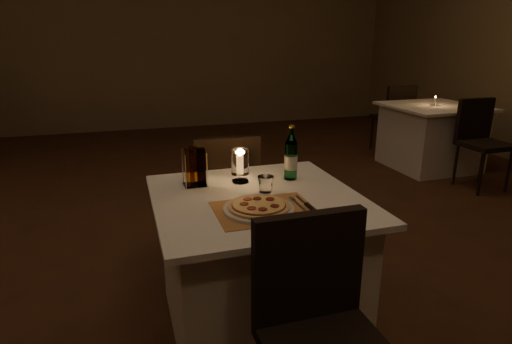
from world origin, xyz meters
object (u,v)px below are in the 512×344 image
object	(u,v)px
chair_near	(319,316)
neighbor_table_right	(430,136)
main_table	(257,263)
pizza	(259,206)
plate	(259,209)
hurricane_candle	(240,163)
water_bottle	(291,158)
tumbler	(266,184)
chair_far	(224,187)

from	to	relation	value
chair_near	neighbor_table_right	xyz separation A→B (m)	(2.84, 2.92, -0.18)
main_table	pizza	world-z (taller)	pizza
plate	hurricane_candle	distance (m)	0.43
water_bottle	neighbor_table_right	distance (m)	3.30
plate	pizza	xyz separation A→B (m)	(-0.00, 0.00, 0.02)
tumbler	neighbor_table_right	size ratio (longest dim) A/B	0.08
plate	pizza	world-z (taller)	pizza
chair_far	pizza	xyz separation A→B (m)	(-0.05, -0.89, 0.22)
water_bottle	chair_near	bearing A→B (deg)	-105.62
main_table	tumbler	bearing A→B (deg)	41.08
chair_far	neighbor_table_right	xyz separation A→B (m)	(2.84, 1.49, -0.18)
main_table	plate	distance (m)	0.42
chair_far	plate	world-z (taller)	chair_far
pizza	tumbler	world-z (taller)	tumbler
water_bottle	neighbor_table_right	size ratio (longest dim) A/B	0.30
main_table	hurricane_candle	bearing A→B (deg)	95.06
water_bottle	neighbor_table_right	world-z (taller)	water_bottle
main_table	pizza	size ratio (longest dim) A/B	3.57
main_table	chair_near	xyz separation A→B (m)	(0.00, -0.71, 0.18)
tumbler	hurricane_candle	distance (m)	0.21
chair_near	water_bottle	world-z (taller)	water_bottle
chair_near	chair_far	world-z (taller)	same
neighbor_table_right	tumbler	bearing A→B (deg)	-142.23
water_bottle	tumbler	bearing A→B (deg)	-142.12
main_table	tumbler	distance (m)	0.41
plate	hurricane_candle	xyz separation A→B (m)	(0.03, 0.42, 0.10)
pizza	neighbor_table_right	distance (m)	3.77
neighbor_table_right	hurricane_candle	bearing A→B (deg)	-145.47
main_table	neighbor_table_right	distance (m)	3.59
tumbler	neighbor_table_right	xyz separation A→B (m)	(2.78, 2.15, -0.41)
neighbor_table_right	main_table	bearing A→B (deg)	-142.16
chair_far	plate	xyz separation A→B (m)	(-0.05, -0.89, 0.20)
chair_near	tumbler	world-z (taller)	chair_near
chair_near	pizza	world-z (taller)	chair_near
main_table	chair_near	bearing A→B (deg)	-90.00
chair_far	tumbler	size ratio (longest dim) A/B	11.03
pizza	hurricane_candle	world-z (taller)	hurricane_candle
chair_far	tumbler	distance (m)	0.70
tumbler	hurricane_candle	world-z (taller)	hurricane_candle
chair_near	plate	bearing A→B (deg)	95.35
plate	main_table	bearing A→B (deg)	74.48
plate	pizza	distance (m)	0.02
chair_far	water_bottle	size ratio (longest dim) A/B	3.01
main_table	tumbler	world-z (taller)	tumbler
chair_near	neighbor_table_right	distance (m)	4.08
tumbler	pizza	bearing A→B (deg)	-115.54
chair_near	pizza	bearing A→B (deg)	95.35
pizza	neighbor_table_right	xyz separation A→B (m)	(2.89, 2.39, -0.39)
plate	hurricane_candle	size ratio (longest dim) A/B	1.76
hurricane_candle	neighbor_table_right	bearing A→B (deg)	34.53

